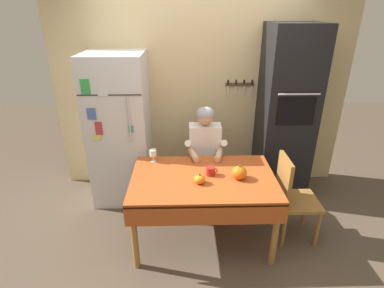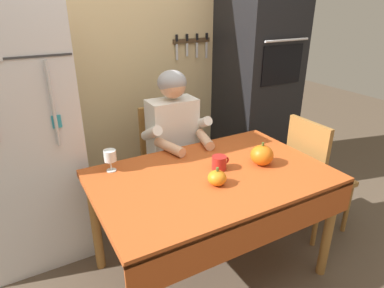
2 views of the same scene
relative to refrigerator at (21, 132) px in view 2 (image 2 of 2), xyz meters
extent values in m
plane|color=brown|center=(0.95, -0.96, -0.90)|extent=(10.00, 10.00, 0.00)
cube|color=#D1B784|center=(1.00, 0.39, 0.40)|extent=(3.70, 0.10, 2.60)
cube|color=#4C3823|center=(1.47, 0.33, 0.47)|extent=(0.36, 0.02, 0.04)
cube|color=silver|center=(1.32, 0.32, 0.38)|extent=(0.02, 0.01, 0.13)
cube|color=black|center=(1.32, 0.32, 0.50)|extent=(0.02, 0.01, 0.06)
cube|color=silver|center=(1.42, 0.32, 0.39)|extent=(0.02, 0.01, 0.11)
cube|color=black|center=(1.42, 0.32, 0.50)|extent=(0.02, 0.01, 0.06)
cube|color=silver|center=(1.52, 0.32, 0.38)|extent=(0.02, 0.01, 0.13)
cube|color=black|center=(1.52, 0.32, 0.50)|extent=(0.02, 0.01, 0.06)
cube|color=silver|center=(1.62, 0.32, 0.37)|extent=(0.02, 0.01, 0.14)
cube|color=black|center=(1.62, 0.32, 0.50)|extent=(0.02, 0.01, 0.06)
cube|color=silver|center=(0.00, 0.00, 0.00)|extent=(0.68, 0.68, 1.80)
cylinder|color=silver|center=(0.19, -0.36, 0.25)|extent=(0.02, 0.02, 0.50)
cube|color=#333335|center=(0.00, -0.34, 0.52)|extent=(0.67, 0.01, 0.01)
cube|color=teal|center=(0.19, -0.35, 0.14)|extent=(0.05, 0.01, 0.08)
cube|color=black|center=(2.00, 0.04, 0.15)|extent=(0.60, 0.60, 2.10)
cube|color=black|center=(2.00, -0.26, 0.30)|extent=(0.42, 0.01, 0.32)
cylinder|color=silver|center=(2.00, -0.29, 0.50)|extent=(0.45, 0.02, 0.02)
cylinder|color=#9E6B33|center=(0.31, -0.47, -0.55)|extent=(0.06, 0.06, 0.70)
cylinder|color=#9E6B33|center=(1.59, -1.25, -0.55)|extent=(0.06, 0.06, 0.70)
cylinder|color=#9E6B33|center=(1.59, -0.47, -0.55)|extent=(0.06, 0.06, 0.70)
cube|color=#B24C1E|center=(0.95, -0.86, -0.18)|extent=(1.40, 0.90, 0.04)
cube|color=#B24C1E|center=(0.95, -1.30, -0.28)|extent=(1.40, 0.01, 0.20)
cube|color=#9E6B33|center=(1.01, -0.17, -0.47)|extent=(0.40, 0.40, 0.04)
cube|color=#9E6B33|center=(1.01, 0.01, -0.21)|extent=(0.36, 0.04, 0.48)
cylinder|color=#9E6B33|center=(0.84, -0.34, -0.69)|extent=(0.04, 0.04, 0.41)
cylinder|color=#9E6B33|center=(0.84, 0.00, -0.69)|extent=(0.04, 0.04, 0.41)
cylinder|color=#9E6B33|center=(1.18, -0.34, -0.69)|extent=(0.04, 0.04, 0.41)
cylinder|color=#9E6B33|center=(1.18, 0.00, -0.69)|extent=(0.04, 0.04, 0.41)
cube|color=#38384C|center=(0.91, -0.55, -0.86)|extent=(0.10, 0.22, 0.08)
cube|color=#38384C|center=(1.11, -0.55, -0.86)|extent=(0.10, 0.22, 0.08)
cylinder|color=#38384C|center=(0.91, -0.49, -0.67)|extent=(0.09, 0.09, 0.38)
cylinder|color=#38384C|center=(1.11, -0.49, -0.67)|extent=(0.09, 0.09, 0.38)
cube|color=#38384C|center=(0.92, -0.33, -0.40)|extent=(0.12, 0.40, 0.11)
cube|color=#38384C|center=(1.10, -0.33, -0.40)|extent=(0.12, 0.40, 0.11)
cube|color=white|center=(1.01, -0.21, -0.11)|extent=(0.36, 0.20, 0.48)
cylinder|color=white|center=(0.81, -0.28, -0.07)|extent=(0.07, 0.26, 0.18)
cylinder|color=white|center=(1.21, -0.28, -0.07)|extent=(0.07, 0.26, 0.18)
cylinder|color=#D8A884|center=(0.87, -0.45, -0.13)|extent=(0.13, 0.27, 0.07)
cylinder|color=#D8A884|center=(1.15, -0.45, -0.13)|extent=(0.13, 0.27, 0.07)
sphere|color=#D8A884|center=(1.01, -0.23, 0.24)|extent=(0.19, 0.19, 0.19)
ellipsoid|color=#99999E|center=(1.01, -0.22, 0.26)|extent=(0.21, 0.21, 0.17)
cube|color=#9E6B33|center=(1.93, -0.86, -0.47)|extent=(0.40, 0.40, 0.04)
cube|color=#9E6B33|center=(1.75, -0.86, -0.21)|extent=(0.04, 0.36, 0.48)
cylinder|color=#9E6B33|center=(2.10, -1.03, -0.69)|extent=(0.04, 0.04, 0.41)
cylinder|color=#9E6B33|center=(1.76, -1.03, -0.69)|extent=(0.04, 0.04, 0.41)
cylinder|color=#9E6B33|center=(2.10, -0.69, -0.69)|extent=(0.04, 0.04, 0.41)
cylinder|color=#9E6B33|center=(1.76, -0.69, -0.69)|extent=(0.04, 0.04, 0.41)
cylinder|color=#B2231E|center=(1.02, -0.83, -0.12)|extent=(0.09, 0.09, 0.09)
torus|color=#B2231E|center=(1.07, -0.83, -0.11)|extent=(0.05, 0.01, 0.05)
cylinder|color=white|center=(0.44, -0.52, -0.16)|extent=(0.06, 0.06, 0.01)
cylinder|color=white|center=(0.44, -0.52, -0.12)|extent=(0.01, 0.01, 0.06)
cylinder|color=white|center=(0.44, -0.52, -0.06)|extent=(0.08, 0.08, 0.07)
ellipsoid|color=orange|center=(1.29, -0.90, -0.10)|extent=(0.14, 0.14, 0.13)
cylinder|color=#4C6023|center=(1.29, -0.90, -0.02)|extent=(0.02, 0.02, 0.02)
ellipsoid|color=orange|center=(0.91, -0.98, -0.12)|extent=(0.11, 0.11, 0.09)
cylinder|color=#4C6023|center=(0.91, -0.98, -0.06)|extent=(0.02, 0.02, 0.02)
camera|label=1|loc=(0.77, -3.39, 1.34)|focal=28.14mm
camera|label=2|loc=(-0.01, -2.34, 0.80)|focal=31.28mm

